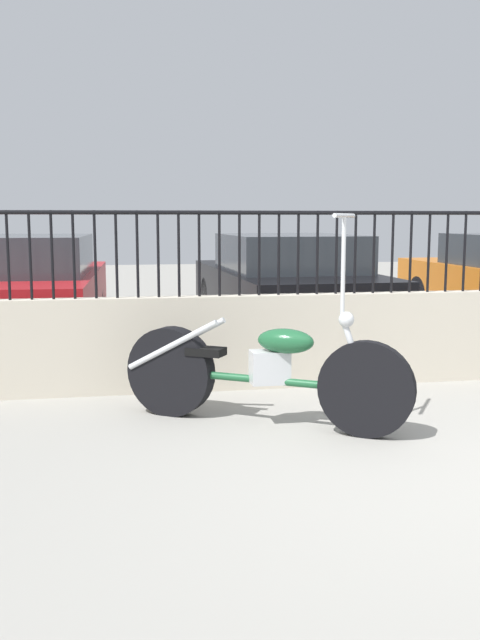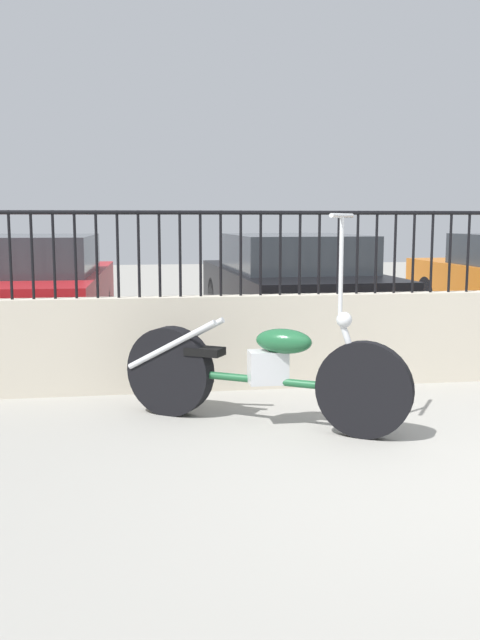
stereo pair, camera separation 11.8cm
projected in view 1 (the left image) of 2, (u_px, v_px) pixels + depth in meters
The scene contains 5 objects.
low_wall at pixel (353, 339), 6.53m from camera, with size 10.81×0.18×0.84m.
fence_railing at pixel (356, 239), 6.41m from camera, with size 10.81×0.04×0.74m.
motorcycle_green at pixel (247, 371), 5.26m from camera, with size 1.93×1.29×1.55m.
car_red at pixel (17, 289), 8.52m from camera, with size 2.07×4.32×1.31m.
car_black at pixel (285, 283), 9.37m from camera, with size 1.86×4.38×1.31m.
Camera 1 is at (-2.16, -3.64, 1.51)m, focal length 40.00 mm.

